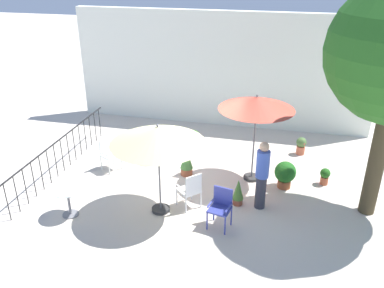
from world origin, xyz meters
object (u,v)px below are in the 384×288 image
(potted_plant_2, at_px, (127,139))
(potted_plant_3, at_px, (194,138))
(potted_plant_1, at_px, (285,174))
(potted_plant_5, at_px, (238,192))
(potted_plant_0, at_px, (301,145))
(cafe_table_1, at_px, (68,197))
(standing_person, at_px, (262,174))
(patio_chair_0, at_px, (109,152))
(potted_plant_6, at_px, (187,161))
(cafe_table_0, at_px, (161,142))
(patio_chair_2, at_px, (191,189))
(potted_plant_4, at_px, (325,176))
(patio_chair_1, at_px, (221,205))
(patio_umbrella_1, at_px, (158,136))
(patio_umbrella_0, at_px, (257,104))

(potted_plant_2, xyz_separation_m, potted_plant_3, (2.12, 0.45, 0.06))
(potted_plant_1, height_order, potted_plant_5, potted_plant_1)
(potted_plant_1, bearing_deg, potted_plant_0, 78.50)
(cafe_table_1, xyz_separation_m, standing_person, (4.42, 1.40, 0.43))
(patio_chair_0, bearing_deg, potted_plant_3, 43.48)
(potted_plant_2, xyz_separation_m, potted_plant_6, (2.33, -1.34, 0.14))
(cafe_table_0, distance_m, potted_plant_0, 4.38)
(cafe_table_1, bearing_deg, potted_plant_5, 19.85)
(patio_chair_2, bearing_deg, potted_plant_4, 30.69)
(potted_plant_1, relative_size, potted_plant_2, 1.47)
(patio_chair_2, bearing_deg, cafe_table_0, 122.24)
(patio_chair_1, bearing_deg, cafe_table_0, 128.70)
(patio_chair_2, bearing_deg, patio_umbrella_1, -156.54)
(potted_plant_3, bearing_deg, cafe_table_0, -128.91)
(patio_umbrella_1, distance_m, cafe_table_1, 2.66)
(patio_umbrella_1, bearing_deg, cafe_table_0, 106.96)
(patio_umbrella_0, xyz_separation_m, potted_plant_5, (-0.21, -1.35, -1.86))
(patio_chair_2, bearing_deg, standing_person, 14.49)
(patio_chair_1, bearing_deg, patio_umbrella_0, 78.19)
(potted_plant_4, bearing_deg, potted_plant_2, 170.94)
(cafe_table_0, height_order, potted_plant_6, potted_plant_6)
(potted_plant_2, height_order, potted_plant_6, potted_plant_6)
(potted_plant_2, xyz_separation_m, potted_plant_5, (3.94, -2.50, 0.08))
(cafe_table_1, distance_m, potted_plant_5, 4.12)
(cafe_table_1, bearing_deg, potted_plant_3, 64.78)
(patio_umbrella_0, xyz_separation_m, potted_plant_6, (-1.83, -0.19, -1.79))
(patio_umbrella_1, height_order, cafe_table_0, patio_umbrella_1)
(patio_chair_0, height_order, patio_chair_2, patio_chair_2)
(cafe_table_0, relative_size, patio_chair_2, 0.83)
(potted_plant_0, height_order, standing_person, standing_person)
(patio_umbrella_0, relative_size, standing_person, 1.39)
(cafe_table_0, xyz_separation_m, potted_plant_6, (1.00, -0.80, -0.12))
(potted_plant_4, bearing_deg, potted_plant_6, -174.53)
(patio_chair_0, xyz_separation_m, potted_plant_5, (3.89, -0.99, -0.18))
(potted_plant_1, height_order, potted_plant_3, potted_plant_1)
(patio_umbrella_1, height_order, potted_plant_6, patio_umbrella_1)
(patio_umbrella_1, xyz_separation_m, potted_plant_1, (2.91, 1.82, -1.60))
(patio_umbrella_0, relative_size, potted_plant_5, 3.51)
(patio_chair_0, xyz_separation_m, potted_plant_1, (5.00, 0.11, -0.12))
(cafe_table_1, bearing_deg, potted_plant_4, 25.78)
(potted_plant_0, bearing_deg, patio_chair_2, -125.80)
(patio_umbrella_0, height_order, patio_chair_0, patio_umbrella_0)
(potted_plant_3, bearing_deg, potted_plant_1, -32.17)
(patio_chair_1, height_order, standing_person, standing_person)
(patio_umbrella_0, bearing_deg, patio_chair_0, -174.91)
(potted_plant_4, bearing_deg, patio_umbrella_1, -150.49)
(potted_plant_5, bearing_deg, potted_plant_6, 144.33)
(patio_umbrella_1, distance_m, potted_plant_2, 4.25)
(patio_umbrella_0, height_order, potted_plant_5, patio_umbrella_0)
(potted_plant_1, bearing_deg, patio_chair_1, -123.92)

